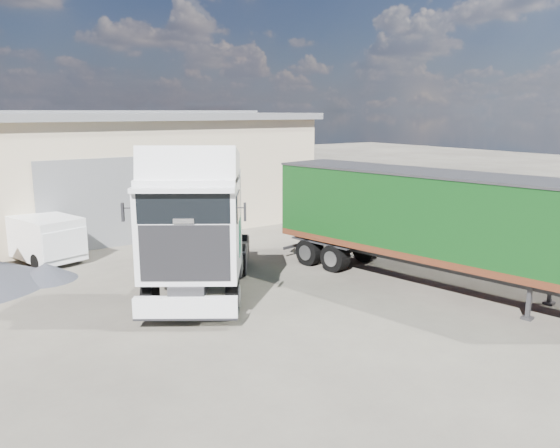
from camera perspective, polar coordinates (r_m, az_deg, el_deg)
ground at (r=14.86m, az=-0.68°, el=-9.57°), size 120.00×120.00×0.00m
brick_boundary_wall at (r=26.28m, az=13.21°, el=2.34°), size 0.35×26.00×2.50m
tractor_unit at (r=15.71m, az=-8.77°, el=-1.21°), size 5.79×6.98×4.56m
box_trailer at (r=17.55m, az=15.24°, el=0.76°), size 4.38×11.01×3.58m
panel_van at (r=21.90m, az=-23.88°, el=-1.23°), size 2.75×4.41×1.68m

